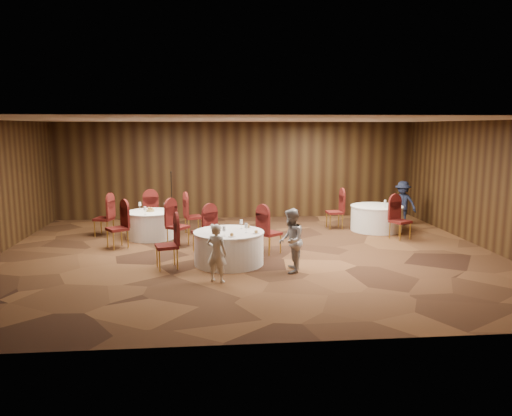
{
  "coord_description": "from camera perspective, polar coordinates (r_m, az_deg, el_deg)",
  "views": [
    {
      "loc": [
        -0.89,
        -11.64,
        3.05
      ],
      "look_at": [
        0.2,
        0.2,
        1.1
      ],
      "focal_mm": 35.0,
      "sensor_mm": 36.0,
      "label": 1
    }
  ],
  "objects": [
    {
      "name": "ground",
      "position": [
        12.06,
        -0.86,
        -5.33
      ],
      "size": [
        12.0,
        12.0,
        0.0
      ],
      "primitive_type": "plane",
      "color": "black",
      "rests_on": "ground"
    },
    {
      "name": "tabletop_left",
      "position": [
        13.98,
        -12.0,
        -0.07
      ],
      "size": [
        0.8,
        0.87,
        0.22
      ],
      "color": "silver",
      "rests_on": "table_left"
    },
    {
      "name": "table_left",
      "position": [
        14.06,
        -11.94,
        -1.86
      ],
      "size": [
        1.37,
        1.37,
        0.74
      ],
      "color": "silver",
      "rests_on": "ground"
    },
    {
      "name": "man_c",
      "position": [
        16.21,
        16.4,
        0.55
      ],
      "size": [
        1.0,
        0.97,
        1.37
      ],
      "primitive_type": "imported",
      "rotation": [
        0.0,
        0.0,
        5.54
      ],
      "color": "#161C32",
      "rests_on": "ground"
    },
    {
      "name": "woman_a",
      "position": [
        9.88,
        -4.51,
        -5.16
      ],
      "size": [
        0.51,
        0.44,
        1.17
      ],
      "primitive_type": "imported",
      "rotation": [
        0.0,
        0.0,
        2.68
      ],
      "color": "silver",
      "rests_on": "ground"
    },
    {
      "name": "woman_b",
      "position": [
        10.51,
        4.0,
        -3.74
      ],
      "size": [
        0.64,
        0.75,
        1.36
      ],
      "primitive_type": "imported",
      "rotation": [
        0.0,
        0.0,
        4.5
      ],
      "color": "#A0A0A5",
      "rests_on": "ground"
    },
    {
      "name": "chairs_main",
      "position": [
        11.75,
        -4.69,
        -3.25
      ],
      "size": [
        3.05,
        2.09,
        1.0
      ],
      "color": "#440F0D",
      "rests_on": "ground"
    },
    {
      "name": "chairs_right",
      "position": [
        14.66,
        12.44,
        -0.93
      ],
      "size": [
        2.04,
        2.22,
        1.0
      ],
      "color": "#440F0D",
      "rests_on": "ground"
    },
    {
      "name": "tabletop_main",
      "position": [
        10.95,
        -2.05,
        -2.35
      ],
      "size": [
        1.06,
        1.04,
        0.22
      ],
      "color": "silver",
      "rests_on": "table_main"
    },
    {
      "name": "mic_stand",
      "position": [
        15.65,
        -9.59,
        -0.19
      ],
      "size": [
        0.24,
        0.24,
        1.69
      ],
      "color": "black",
      "rests_on": "ground"
    },
    {
      "name": "tabletop_right",
      "position": [
        14.89,
        14.55,
        0.7
      ],
      "size": [
        0.08,
        0.08,
        0.22
      ],
      "color": "silver",
      "rests_on": "table_right"
    },
    {
      "name": "chairs_left",
      "position": [
        14.05,
        -12.12,
        -1.35
      ],
      "size": [
        3.15,
        3.0,
        1.0
      ],
      "color": "#440F0D",
      "rests_on": "ground"
    },
    {
      "name": "table_right",
      "position": [
        15.17,
        13.59,
        -1.11
      ],
      "size": [
        1.52,
        1.52,
        0.74
      ],
      "color": "silver",
      "rests_on": "ground"
    },
    {
      "name": "room_shell",
      "position": [
        11.72,
        -0.89,
        4.0
      ],
      "size": [
        12.0,
        12.0,
        12.0
      ],
      "color": "silver",
      "rests_on": "ground"
    },
    {
      "name": "table_main",
      "position": [
        11.19,
        -3.11,
        -4.53
      ],
      "size": [
        1.58,
        1.58,
        0.74
      ],
      "color": "silver",
      "rests_on": "ground"
    }
  ]
}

